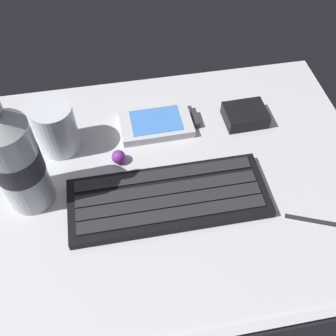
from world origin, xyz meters
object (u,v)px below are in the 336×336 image
Objects in this scene: water_bottle at (15,159)px; juice_cup at (57,130)px; handheld_device at (160,123)px; trackball_mouse at (119,157)px; keyboard at (168,198)px; stylus_pen at (319,221)px; charger_block at (245,115)px.

juice_cup is at bearing 65.13° from water_bottle.
trackball_mouse is at bearing -139.67° from handheld_device.
stylus_pen is (20.46, -7.33, -0.46)cm from keyboard.
keyboard reaches higher than stylus_pen.
keyboard is 13.19× the size of trackball_mouse.
keyboard is 21.68cm from water_bottle.
charger_block is at bearing -4.88° from handheld_device.
charger_block reaches higher than handheld_device.
charger_block is 3.18× the size of trackball_mouse.
juice_cup is at bearing -179.35° from charger_block.
juice_cup reaches higher than handheld_device.
juice_cup is 0.41× the size of water_bottle.
handheld_device is at bearing 175.12° from charger_block.
charger_block is 22.87cm from trackball_mouse.
trackball_mouse is (8.91, -4.90, -2.81)cm from juice_cup.
keyboard is 4.14× the size of charger_block.
juice_cup is 1.21× the size of charger_block.
charger_block is at bearing 13.29° from trackball_mouse.
water_bottle is at bearing -114.87° from juice_cup.
keyboard is 2.25× the size of handheld_device.
charger_block is 0.74× the size of stylus_pen.
juice_cup is (-15.26, 13.67, 3.10)cm from keyboard.
charger_block reaches higher than trackball_mouse.
handheld_device is 0.62× the size of water_bottle.
charger_block is (15.91, 14.03, 0.39)cm from keyboard.
charger_block reaches higher than keyboard.
keyboard is 10.83cm from trackball_mouse.
stylus_pen is at bearing -77.96° from charger_block.
juice_cup reaches higher than stylus_pen.
trackball_mouse reaches higher than handheld_device.
water_bottle is 37.65cm from charger_block.
handheld_device is 1.52× the size of juice_cup.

